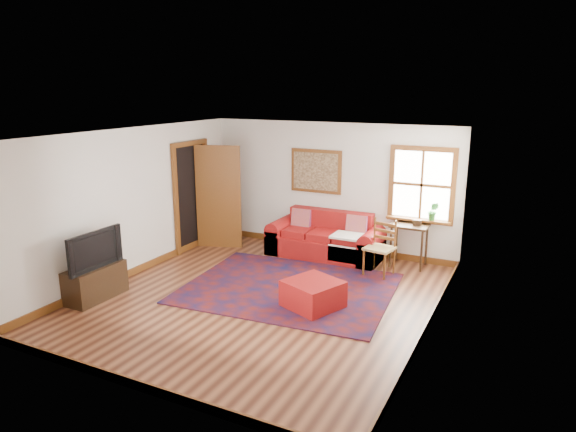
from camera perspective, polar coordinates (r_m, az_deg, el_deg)
The scene contains 13 objects.
ground at distance 7.98m, azimuth -2.90°, elevation -9.09°, with size 5.50×5.50×0.00m, color #441F12.
room_envelope at distance 7.49m, azimuth -3.00°, elevation 2.62°, with size 5.04×5.54×2.52m.
window at distance 9.44m, azimuth 14.74°, elevation 2.51°, with size 1.18×0.20×1.38m.
doorway at distance 10.24m, azimuth -8.88°, elevation 2.30°, with size 0.89×1.08×2.14m.
framed_artwork at distance 10.03m, azimuth 3.11°, elevation 4.99°, with size 1.05×0.07×0.85m.
persian_rug at distance 8.32m, azimuth 0.10°, elevation -7.98°, with size 3.23×2.58×0.02m, color #56110C.
red_leather_sofa at distance 9.82m, azimuth 4.24°, elevation -2.84°, with size 2.15×0.89×0.84m.
red_ottoman at distance 7.59m, azimuth 2.80°, elevation -8.68°, with size 0.71×0.71×0.41m, color maroon.
side_table at distance 9.38m, azimuth 13.35°, elevation -1.65°, with size 0.65×0.49×0.78m.
ladder_back_chair at distance 8.90m, azimuth 10.31°, elevation -3.22°, with size 0.52×0.50×0.96m.
media_cabinet at distance 8.41m, azimuth -20.60°, elevation -6.90°, with size 0.42×0.94×0.51m, color black.
television at distance 8.19m, azimuth -21.09°, elevation -3.45°, with size 1.00×0.13×0.58m, color black.
candle_hurricane at distance 8.53m, azimuth -18.54°, elevation -3.98°, with size 0.12×0.12×0.18m.
Camera 1 is at (3.62, -6.37, 3.16)m, focal length 32.00 mm.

